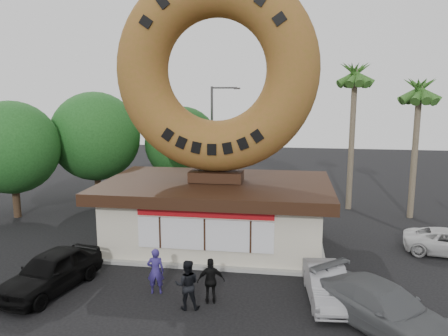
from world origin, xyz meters
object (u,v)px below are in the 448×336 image
giant_donut (216,70)px  car_grey (384,308)px  person_center (187,285)px  car_silver (327,284)px  street_lamp (214,136)px  person_left (156,271)px  person_right (211,281)px  donut_shop (216,211)px  car_black (51,271)px

giant_donut → car_grey: (6.71, -7.05, -7.92)m
person_center → car_silver: 5.17m
street_lamp → car_silver: size_ratio=2.05×
person_left → car_silver: 6.47m
street_lamp → person_right: bearing=-80.6°
street_lamp → person_right: 16.75m
giant_donut → person_center: giant_donut is taller
donut_shop → person_right: size_ratio=6.53×
giant_donut → person_center: 10.23m
car_black → car_grey: bearing=8.0°
street_lamp → person_center: bearing=-83.4°
donut_shop → car_silver: 7.40m
donut_shop → street_lamp: bearing=100.5°
car_grey → giant_donut: bearing=92.4°
person_left → car_silver: bearing=172.6°
car_silver → car_grey: 2.41m
donut_shop → car_black: size_ratio=2.43×
person_center → car_silver: size_ratio=0.47×
car_grey → person_left: bearing=129.2°
donut_shop → car_grey: size_ratio=2.17×
donut_shop → car_silver: size_ratio=2.88×
car_grey → car_black: bearing=134.1°
person_center → car_grey: (6.65, -0.39, -0.16)m
street_lamp → car_black: size_ratio=1.74×
giant_donut → street_lamp: size_ratio=1.22×
donut_shop → car_silver: (5.04, -5.30, -1.12)m
giant_donut → car_silver: 10.87m
person_center → car_silver: person_center is taller
car_black → car_silver: (10.57, 0.72, -0.14)m
person_left → person_right: (2.24, -0.46, -0.04)m
giant_donut → person_center: bearing=-89.5°
giant_donut → car_black: (-5.53, -6.03, -7.88)m
person_right → street_lamp: bearing=-93.5°
street_lamp → car_grey: street_lamp is taller
car_black → person_right: bearing=11.9°
donut_shop → car_grey: (6.71, -7.03, -1.02)m
giant_donut → car_silver: (5.04, -5.32, -8.02)m
person_right → car_black: (-6.36, 0.09, -0.07)m
person_left → car_grey: person_left is taller
person_right → car_grey: person_right is taller
person_center → street_lamp: bearing=-93.3°
person_left → car_black: 4.13m
street_lamp → person_left: bearing=-88.4°
car_black → person_left: bearing=17.9°
street_lamp → person_center: 17.15m
person_center → car_black: bearing=-16.3°
car_silver → donut_shop: bearing=128.5°
car_silver → car_grey: (1.67, -1.73, 0.11)m
person_center → person_right: size_ratio=1.06×
street_lamp → person_left: size_ratio=4.45×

